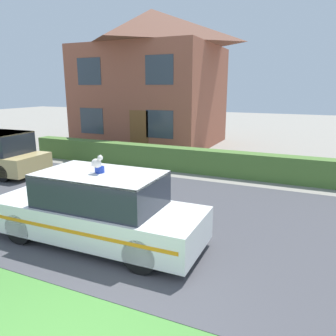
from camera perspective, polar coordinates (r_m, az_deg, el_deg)
The scene contains 5 objects.
road_strip at distance 8.11m, azimuth 4.46°, elevation -9.16°, with size 28.00×6.89×0.01m, color #424247.
garden_hedge at distance 12.50m, azimuth 5.09°, elevation 1.27°, with size 15.33×0.61×0.91m, color #4C7233.
police_car at distance 6.95m, azimuth -12.14°, elevation -6.99°, with size 4.57×1.68×1.63m.
cat at distance 6.51m, azimuth -12.22°, elevation 0.97°, with size 0.31×0.18×0.27m.
house_left at distance 18.93m, azimuth -2.81°, elevation 15.42°, with size 7.37×6.46×7.22m.
Camera 1 is at (2.48, -2.45, 3.18)m, focal length 35.00 mm.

